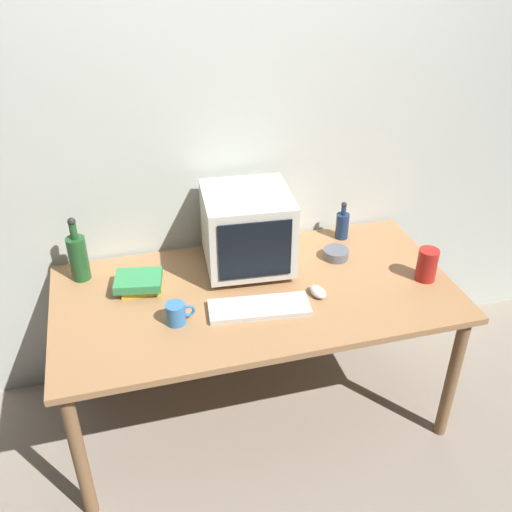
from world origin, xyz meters
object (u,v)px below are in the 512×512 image
at_px(keyboard, 259,308).
at_px(cd_spindle, 336,254).
at_px(bottle_tall, 78,256).
at_px(metal_canister, 427,265).
at_px(computer_mouse, 318,292).
at_px(bottle_short, 342,225).
at_px(crt_monitor, 247,230).
at_px(book_stack, 140,283).
at_px(mug, 176,313).

distance_m(keyboard, cd_spindle, 0.55).
distance_m(bottle_tall, metal_canister, 1.54).
xyz_separation_m(computer_mouse, metal_canister, (0.51, -0.01, 0.06)).
bearing_deg(bottle_short, crt_monitor, -165.98).
bearing_deg(cd_spindle, book_stack, -178.56).
distance_m(computer_mouse, bottle_tall, 1.06).
bearing_deg(bottle_tall, computer_mouse, -22.31).
relative_size(computer_mouse, book_stack, 0.45).
height_order(computer_mouse, bottle_short, bottle_short).
xyz_separation_m(book_stack, cd_spindle, (0.92, 0.02, -0.02)).
xyz_separation_m(keyboard, book_stack, (-0.46, 0.28, 0.03)).
bearing_deg(mug, cd_spindle, 19.86).
relative_size(keyboard, bottle_short, 2.12).
distance_m(keyboard, book_stack, 0.54).
distance_m(book_stack, mug, 0.29).
relative_size(keyboard, computer_mouse, 4.20).
xyz_separation_m(crt_monitor, cd_spindle, (0.42, -0.04, -0.17)).
distance_m(crt_monitor, bottle_short, 0.55).
distance_m(crt_monitor, book_stack, 0.53).
bearing_deg(crt_monitor, metal_canister, -22.73).
bearing_deg(computer_mouse, keyboard, 177.19).
height_order(bottle_tall, bottle_short, bottle_tall).
relative_size(bottle_tall, mug, 2.55).
bearing_deg(bottle_short, metal_canister, -63.32).
bearing_deg(computer_mouse, bottle_tall, 147.00).
relative_size(bottle_short, book_stack, 0.89).
bearing_deg(bottle_tall, crt_monitor, -7.57).
xyz_separation_m(crt_monitor, bottle_tall, (-0.74, 0.10, -0.08)).
bearing_deg(mug, crt_monitor, 41.12).
bearing_deg(book_stack, crt_monitor, 7.38).
height_order(crt_monitor, mug, crt_monitor).
distance_m(computer_mouse, cd_spindle, 0.32).
bearing_deg(mug, book_stack, 114.44).
relative_size(crt_monitor, metal_canister, 2.76).
height_order(computer_mouse, metal_canister, metal_canister).
bearing_deg(keyboard, mug, -174.95).
relative_size(crt_monitor, computer_mouse, 4.14).
relative_size(bottle_tall, metal_canister, 2.04).
xyz_separation_m(computer_mouse, mug, (-0.61, -0.03, 0.03)).
xyz_separation_m(bottle_short, metal_canister, (0.22, -0.44, 0.00)).
bearing_deg(computer_mouse, bottle_short, 45.76).
distance_m(mug, metal_canister, 1.12).
xyz_separation_m(crt_monitor, bottle_short, (0.52, 0.13, -0.12)).
relative_size(keyboard, cd_spindle, 3.50).
xyz_separation_m(keyboard, cd_spindle, (0.46, 0.30, 0.01)).
bearing_deg(bottle_short, bottle_tall, -178.59).
height_order(crt_monitor, bottle_short, crt_monitor).
distance_m(crt_monitor, mug, 0.52).
height_order(bottle_tall, metal_canister, bottle_tall).
relative_size(crt_monitor, mug, 3.45).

